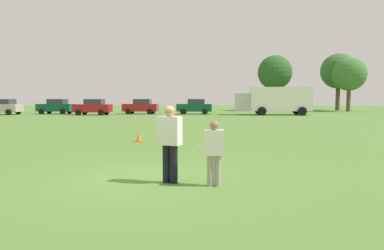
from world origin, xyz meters
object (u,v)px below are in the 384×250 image
parked_car_mid_right (141,106)px  parked_car_near_left (3,107)px  parked_car_near_right (195,106)px  player_defender (214,149)px  player_thrower (170,140)px  traffic_cone (139,137)px  box_truck (274,100)px  parked_car_center (93,107)px  parked_car_mid_left (56,106)px  frisbee (202,146)px

parked_car_mid_right → parked_car_near_left: bearing=-172.4°
parked_car_near_left → parked_car_near_right: 22.57m
player_defender → parked_car_near_right: bearing=92.2°
player_thrower → traffic_cone: size_ratio=3.74×
traffic_cone → box_truck: bearing=66.3°
traffic_cone → parked_car_near_right: bearing=86.1°
box_truck → parked_car_mid_right: bearing=173.2°
parked_car_near_left → parked_car_center: 10.83m
parked_car_mid_left → parked_car_center: bearing=-23.8°
traffic_cone → parked_car_mid_right: bearing=99.9°
traffic_cone → box_truck: 27.56m
player_thrower → player_defender: 1.06m
traffic_cone → box_truck: box_truck is taller
parked_car_mid_right → parked_car_near_right: same height
player_thrower → parked_car_center: bearing=110.4°
parked_car_near_left → parked_car_mid_right: (15.91, 2.13, 0.00)m
traffic_cone → frisbee: bearing=-69.3°
parked_car_mid_left → parked_car_center: 5.78m
parked_car_near_right → frisbee: bearing=-88.3°
player_thrower → box_truck: size_ratio=0.21×
parked_car_near_left → frisbee: bearing=-54.2°
frisbee → parked_car_center: size_ratio=0.06×
parked_car_near_right → parked_car_mid_right: bearing=179.7°
parked_car_near_right → box_truck: 9.42m
parked_car_center → box_truck: box_truck is taller
parked_car_center → parked_car_near_left: bearing=177.5°
parked_car_near_left → parked_car_near_right: size_ratio=1.00×
frisbee → box_truck: 33.87m
traffic_cone → parked_car_near_right: 27.13m
frisbee → parked_car_near_left: 40.22m
parked_car_near_right → player_defender: bearing=-87.8°
parked_car_center → box_truck: size_ratio=0.50×
parked_car_near_left → traffic_cone: bearing=-50.4°
player_defender → frisbee: 0.37m
player_defender → traffic_cone: player_defender is taller
player_thrower → parked_car_near_right: size_ratio=0.42×
player_defender → parked_car_mid_left: size_ratio=0.35×
parked_car_mid_right → player_defender: bearing=-77.3°
frisbee → traffic_cone: 8.21m
parked_car_near_left → box_truck: (31.67, 0.24, 0.83)m
traffic_cone → parked_car_center: parked_car_center is taller
traffic_cone → parked_car_near_left: (-20.63, 24.96, 0.69)m
frisbee → parked_car_near_right: (-1.05, 34.72, 0.05)m
parked_car_near_left → parked_car_center: bearing=-2.5°
player_defender → parked_car_center: 34.90m
player_thrower → parked_car_center: 34.28m
parked_car_center → frisbee: bearing=-68.4°
player_defender → player_thrower: bearing=165.3°
traffic_cone → player_defender: bearing=-68.2°
frisbee → parked_car_mid_right: (-7.61, 34.75, 0.05)m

